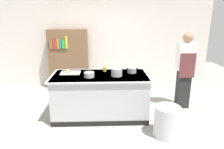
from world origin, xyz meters
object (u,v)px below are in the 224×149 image
at_px(onion, 68,71).
at_px(stock_pot, 117,72).
at_px(trash_bin, 167,121).
at_px(juice_cup, 105,69).
at_px(person_chef, 185,69).
at_px(bookshelf, 69,59).
at_px(sauce_pan, 132,70).
at_px(mixing_bowl, 89,75).

xyz_separation_m(onion, stock_pot, (1.00, -0.17, 0.02)).
bearing_deg(trash_bin, onion, 153.56).
bearing_deg(juice_cup, trash_bin, -45.29).
xyz_separation_m(stock_pot, juice_cup, (-0.24, 0.35, -0.03)).
relative_size(juice_cup, trash_bin, 0.18).
distance_m(juice_cup, trash_bin, 1.68).
xyz_separation_m(stock_pot, trash_bin, (0.84, -0.74, -0.70)).
height_order(onion, trash_bin, onion).
relative_size(juice_cup, person_chef, 0.06).
bearing_deg(onion, trash_bin, -26.44).
bearing_deg(trash_bin, person_chef, 58.90).
bearing_deg(juice_cup, person_chef, 2.63).
xyz_separation_m(juice_cup, person_chef, (1.79, 0.08, -0.04)).
distance_m(onion, bookshelf, 1.73).
bearing_deg(sauce_pan, bookshelf, 133.98).
height_order(stock_pot, bookshelf, bookshelf).
bearing_deg(person_chef, juice_cup, 93.50).
bearing_deg(mixing_bowl, stock_pot, 6.63).
distance_m(juice_cup, bookshelf, 1.84).
height_order(sauce_pan, juice_cup, sauce_pan).
distance_m(mixing_bowl, bookshelf, 2.07).
relative_size(sauce_pan, person_chef, 0.15).
xyz_separation_m(person_chef, bookshelf, (-2.82, 1.44, -0.06)).
relative_size(onion, trash_bin, 0.14).
bearing_deg(stock_pot, juice_cup, 124.34).
distance_m(sauce_pan, bookshelf, 2.31).
bearing_deg(bookshelf, person_chef, -27.07).
distance_m(mixing_bowl, person_chef, 2.15).
xyz_separation_m(onion, person_chef, (2.55, 0.26, -0.05)).
height_order(onion, sauce_pan, sauce_pan).
relative_size(mixing_bowl, trash_bin, 0.36).
height_order(juice_cup, bookshelf, bookshelf).
bearing_deg(sauce_pan, mixing_bowl, -162.29).
xyz_separation_m(sauce_pan, mixing_bowl, (-0.88, -0.28, -0.00)).
distance_m(trash_bin, bookshelf, 3.41).
bearing_deg(stock_pot, onion, 170.15).
relative_size(mixing_bowl, bookshelf, 0.12).
relative_size(onion, person_chef, 0.05).
height_order(stock_pot, mixing_bowl, stock_pot).
bearing_deg(trash_bin, mixing_bowl, 153.88).
xyz_separation_m(onion, mixing_bowl, (0.46, -0.24, -0.01)).
relative_size(stock_pot, mixing_bowl, 1.43).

